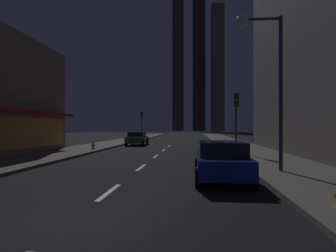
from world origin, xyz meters
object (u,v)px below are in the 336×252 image
(car_parked_far, at_px, (137,138))
(street_lamp_right, at_px, (261,54))
(traffic_light_near_right, at_px, (236,110))
(traffic_light_far_left, at_px, (142,119))
(car_parked_near, at_px, (222,160))
(fire_hydrant_far_left, at_px, (93,145))

(car_parked_far, bearing_deg, street_lamp_right, -63.46)
(car_parked_far, relative_size, traffic_light_near_right, 1.01)
(car_parked_far, relative_size, traffic_light_far_left, 1.01)
(car_parked_near, distance_m, fire_hydrant_far_left, 15.61)
(fire_hydrant_far_left, relative_size, traffic_light_far_left, 0.16)
(car_parked_far, distance_m, fire_hydrant_far_left, 7.49)
(fire_hydrant_far_left, distance_m, street_lamp_right, 16.32)
(street_lamp_right, bearing_deg, fire_hydrant_far_left, 136.08)
(fire_hydrant_far_left, bearing_deg, traffic_light_near_right, -15.51)
(car_parked_near, distance_m, street_lamp_right, 4.92)
(traffic_light_near_right, height_order, street_lamp_right, street_lamp_right)
(traffic_light_far_left, bearing_deg, street_lamp_right, -70.54)
(traffic_light_far_left, distance_m, street_lamp_right, 32.72)
(traffic_light_near_right, xyz_separation_m, traffic_light_far_left, (-11.00, 23.10, 0.00))
(traffic_light_near_right, distance_m, traffic_light_far_left, 25.58)
(car_parked_near, relative_size, fire_hydrant_far_left, 6.48)
(fire_hydrant_far_left, relative_size, street_lamp_right, 0.10)
(fire_hydrant_far_left, bearing_deg, street_lamp_right, -43.92)
(traffic_light_far_left, xyz_separation_m, street_lamp_right, (10.88, -30.80, 1.87))
(car_parked_far, bearing_deg, traffic_light_near_right, -48.50)
(car_parked_near, xyz_separation_m, traffic_light_near_right, (1.90, 9.22, 2.45))
(fire_hydrant_far_left, relative_size, traffic_light_near_right, 0.16)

